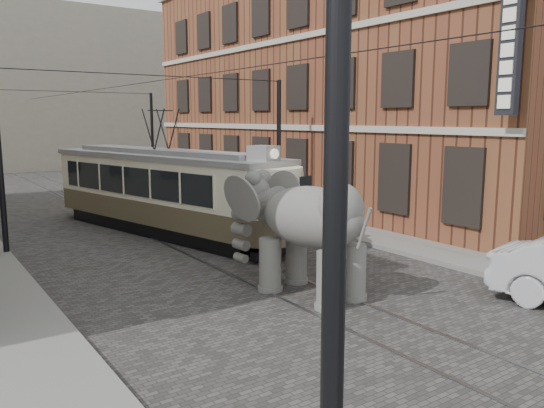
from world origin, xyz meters
TOP-DOWN VIEW (x-y plane):
  - ground at (0.00, 0.00)m, footprint 120.00×120.00m
  - tram_rails at (0.00, 0.00)m, footprint 1.54×80.00m
  - sidewalk_right at (6.00, 0.00)m, footprint 2.00×60.00m
  - sidewalk_left at (-6.50, 0.00)m, footprint 2.00×60.00m
  - brick_building at (11.00, 9.00)m, footprint 8.00×26.00m
  - distant_block at (0.00, 40.00)m, footprint 28.00×10.00m
  - catenary at (-0.20, 5.00)m, footprint 11.00×30.20m
  - tram at (0.07, 6.50)m, footprint 5.16×12.22m
  - elephant at (0.10, -2.64)m, footprint 3.58×5.41m

SIDE VIEW (x-z plane):
  - ground at x=0.00m, z-range 0.00..0.00m
  - tram_rails at x=0.00m, z-range 0.00..0.02m
  - sidewalk_right at x=6.00m, z-range 0.00..0.15m
  - sidewalk_left at x=-6.50m, z-range 0.00..0.15m
  - elephant at x=0.10m, z-range 0.00..3.07m
  - tram at x=0.07m, z-range 0.00..4.75m
  - catenary at x=-0.20m, z-range 0.00..6.00m
  - brick_building at x=11.00m, z-range 0.00..12.00m
  - distant_block at x=0.00m, z-range 0.00..14.00m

